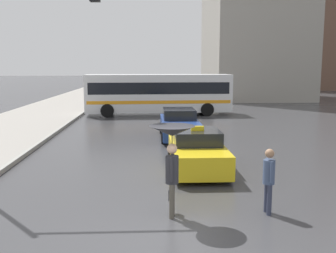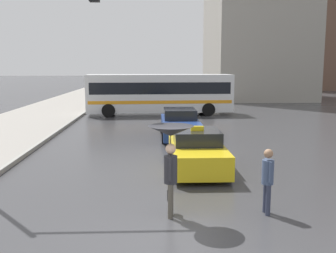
# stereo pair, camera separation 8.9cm
# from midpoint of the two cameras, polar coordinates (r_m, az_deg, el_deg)

# --- Properties ---
(ground_plane) EXTENTS (300.00, 300.00, 0.00)m
(ground_plane) POSITION_cam_midpoint_polar(r_m,az_deg,el_deg) (8.32, -0.98, -16.92)
(ground_plane) COLOR #38383A
(taxi) EXTENTS (1.91, 4.14, 1.56)m
(taxi) POSITION_cam_midpoint_polar(r_m,az_deg,el_deg) (13.81, 4.05, -3.64)
(taxi) COLOR gold
(taxi) RESTS_ON ground_plane
(sedan_red) EXTENTS (1.91, 4.53, 1.46)m
(sedan_red) POSITION_cam_midpoint_polar(r_m,az_deg,el_deg) (19.94, 1.51, 0.29)
(sedan_red) COLOR navy
(sedan_red) RESTS_ON ground_plane
(city_bus) EXTENTS (10.85, 3.10, 3.01)m
(city_bus) POSITION_cam_midpoint_polar(r_m,az_deg,el_deg) (29.50, -1.49, 4.96)
(city_bus) COLOR silver
(city_bus) RESTS_ON ground_plane
(pedestrian_with_umbrella) EXTENTS (1.08, 1.08, 2.23)m
(pedestrian_with_umbrella) POSITION_cam_midpoint_polar(r_m,az_deg,el_deg) (9.24, 0.32, -2.50)
(pedestrian_with_umbrella) COLOR #4C473D
(pedestrian_with_umbrella) RESTS_ON ground_plane
(pedestrian_man) EXTENTS (0.30, 0.44, 1.63)m
(pedestrian_man) POSITION_cam_midpoint_polar(r_m,az_deg,el_deg) (9.95, 14.17, -7.02)
(pedestrian_man) COLOR #2D3347
(pedestrian_man) RESTS_ON ground_plane
(traffic_light) EXTENTS (4.04, 0.38, 6.50)m
(traffic_light) POSITION_cam_midpoint_polar(r_m,az_deg,el_deg) (12.16, -21.88, 12.35)
(traffic_light) COLOR black
(traffic_light) RESTS_ON ground_plane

